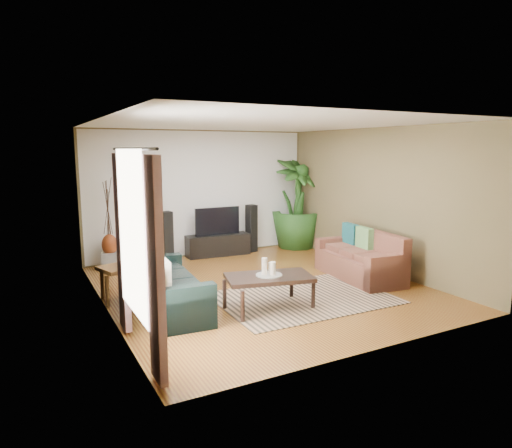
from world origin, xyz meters
TOP-DOWN VIEW (x-y plane):
  - floor at (0.00, 0.00)m, footprint 5.50×5.50m
  - ceiling at (0.00, 0.00)m, footprint 5.50×5.50m
  - wall_back at (0.00, 2.75)m, footprint 5.00×0.00m
  - wall_front at (0.00, -2.75)m, footprint 5.00×0.00m
  - wall_left at (-2.50, 0.00)m, footprint 0.00×5.50m
  - wall_right at (2.50, 0.00)m, footprint 0.00×5.50m
  - backwall_panel at (0.00, 2.74)m, footprint 4.90×0.00m
  - window_pane at (-2.48, -1.60)m, footprint 0.00×1.80m
  - curtain_near at (-2.43, -2.35)m, footprint 0.08×0.35m
  - curtain_far at (-2.43, -0.85)m, footprint 0.08×0.35m
  - curtain_rod at (-2.43, -1.60)m, footprint 0.03×1.90m
  - sofa_left at (-1.71, -0.30)m, footprint 1.00×2.04m
  - sofa_right at (1.81, -0.33)m, footprint 0.98×1.86m
  - area_rug at (0.31, -0.81)m, footprint 2.68×1.92m
  - coffee_table at (-0.41, -0.98)m, footprint 1.35×0.94m
  - candle_tray at (-0.41, -0.98)m, footprint 0.38×0.38m
  - candle_tall at (-0.47, -0.95)m, footprint 0.08×0.08m
  - candle_mid at (-0.37, -1.02)m, footprint 0.08×0.08m
  - candle_short at (-0.34, -0.92)m, footprint 0.08×0.08m
  - tv_stand at (0.28, 2.50)m, footprint 1.40×0.50m
  - television at (0.28, 2.50)m, footprint 1.01×0.06m
  - speaker_left at (-0.97, 2.13)m, footprint 0.22×0.24m
  - speaker_right at (1.10, 2.50)m, footprint 0.23×0.25m
  - potted_plant at (2.25, 2.41)m, footprint 1.39×1.39m
  - plant_pot at (2.25, 2.41)m, footprint 0.39×0.39m
  - pedestal at (-2.01, 2.44)m, footprint 0.38×0.38m
  - vase at (-2.01, 2.44)m, footprint 0.30×0.30m
  - side_table at (-2.25, 0.43)m, footprint 0.64×0.64m

SIDE VIEW (x-z plane):
  - floor at x=0.00m, z-range 0.00..0.00m
  - area_rug at x=0.31m, z-range 0.00..0.01m
  - plant_pot at x=2.25m, z-range 0.00..0.30m
  - pedestal at x=-2.01m, z-range 0.00..0.32m
  - tv_stand at x=0.28m, z-range 0.00..0.46m
  - coffee_table at x=-0.41m, z-range 0.00..0.50m
  - side_table at x=-2.25m, z-range 0.00..0.54m
  - sofa_left at x=-1.71m, z-range 0.00..0.85m
  - sofa_right at x=1.81m, z-range 0.00..0.85m
  - vase at x=-2.01m, z-range 0.27..0.68m
  - candle_tray at x=-0.41m, z-range 0.50..0.52m
  - speaker_right at x=1.10m, z-range 0.00..1.06m
  - speaker_left at x=-0.97m, z-range 0.00..1.09m
  - candle_short at x=-0.34m, z-range 0.52..0.67m
  - candle_mid at x=-0.37m, z-range 0.52..0.71m
  - candle_tall at x=-0.47m, z-range 0.52..0.76m
  - television at x=0.28m, z-range 0.46..1.06m
  - potted_plant at x=2.25m, z-range 0.00..2.10m
  - curtain_near at x=-2.43m, z-range 0.05..2.25m
  - curtain_far at x=-2.43m, z-range 0.05..2.25m
  - wall_left at x=-2.50m, z-range -1.40..4.10m
  - wall_right at x=2.50m, z-range -1.40..4.10m
  - wall_back at x=0.00m, z-range -1.15..3.85m
  - wall_front at x=0.00m, z-range -1.15..3.85m
  - backwall_panel at x=0.00m, z-range -1.10..3.80m
  - window_pane at x=-2.48m, z-range 0.50..2.30m
  - curtain_rod at x=-2.43m, z-range 2.28..2.31m
  - ceiling at x=0.00m, z-range 2.70..2.70m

